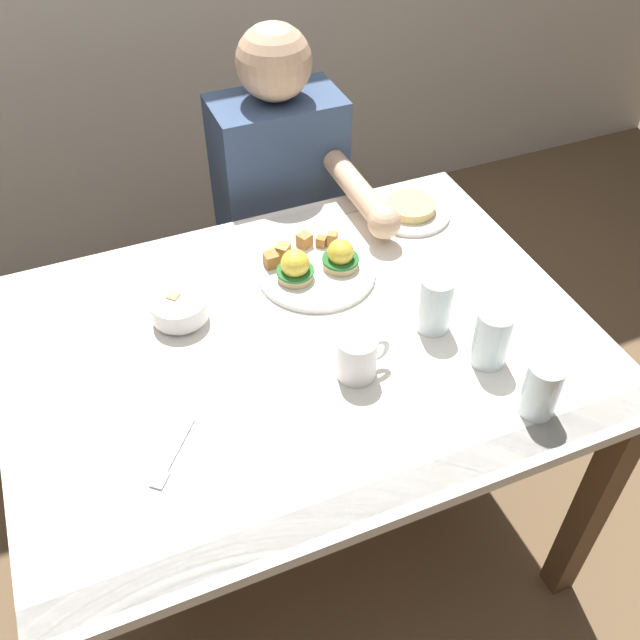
% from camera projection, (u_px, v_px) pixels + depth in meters
% --- Properties ---
extents(ground_plane, '(6.00, 6.00, 0.00)m').
position_uv_depth(ground_plane, '(305.00, 526.00, 1.98)').
color(ground_plane, brown).
extents(dining_table, '(1.20, 0.90, 0.74)m').
position_uv_depth(dining_table, '(301.00, 374.00, 1.54)').
color(dining_table, white).
rests_on(dining_table, ground_plane).
extents(eggs_benedict_plate, '(0.27, 0.27, 0.09)m').
position_uv_depth(eggs_benedict_plate, '(314.00, 266.00, 1.60)').
color(eggs_benedict_plate, white).
rests_on(eggs_benedict_plate, dining_table).
extents(fruit_bowl, '(0.12, 0.12, 0.06)m').
position_uv_depth(fruit_bowl, '(180.00, 309.00, 1.49)').
color(fruit_bowl, white).
rests_on(fruit_bowl, dining_table).
extents(coffee_mug, '(0.11, 0.08, 0.09)m').
position_uv_depth(coffee_mug, '(358.00, 355.00, 1.37)').
color(coffee_mug, white).
rests_on(coffee_mug, dining_table).
extents(fork, '(0.11, 0.13, 0.00)m').
position_uv_depth(fork, '(172.00, 457.00, 1.25)').
color(fork, silver).
rests_on(fork, dining_table).
extents(water_glass_near, '(0.07, 0.07, 0.12)m').
position_uv_depth(water_glass_near, '(541.00, 391.00, 1.30)').
color(water_glass_near, silver).
rests_on(water_glass_near, dining_table).
extents(water_glass_far, '(0.07, 0.07, 0.13)m').
position_uv_depth(water_glass_far, '(491.00, 340.00, 1.39)').
color(water_glass_far, silver).
rests_on(water_glass_far, dining_table).
extents(water_glass_extra, '(0.07, 0.07, 0.13)m').
position_uv_depth(water_glass_extra, '(434.00, 307.00, 1.46)').
color(water_glass_extra, silver).
rests_on(water_glass_extra, dining_table).
extents(side_plate, '(0.20, 0.20, 0.04)m').
position_uv_depth(side_plate, '(410.00, 210.00, 1.78)').
color(side_plate, white).
rests_on(side_plate, dining_table).
extents(diner_person, '(0.34, 0.54, 1.14)m').
position_uv_depth(diner_person, '(285.00, 203.00, 1.98)').
color(diner_person, '#33333D').
rests_on(diner_person, ground_plane).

